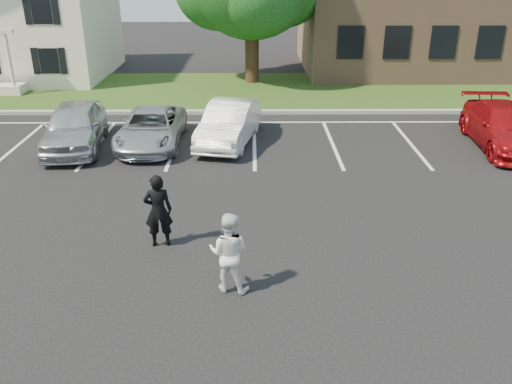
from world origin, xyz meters
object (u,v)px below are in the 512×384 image
man_black_suit (158,211)px  car_silver_west (75,126)px  man_white_shirt (229,252)px  car_white_sedan (229,123)px  house (7,3)px  car_red_compact (505,127)px  car_silver_minivan (151,128)px

man_black_suit → car_silver_west: bearing=-68.4°
man_white_shirt → car_white_sedan: 9.28m
house → car_white_sedan: size_ratio=2.36×
house → man_black_suit: (10.76, -19.18, -2.95)m
house → car_silver_west: size_ratio=2.25×
car_silver_west → car_red_compact: car_silver_west is taller
man_black_suit → car_silver_minivan: (-1.38, 7.17, -0.26)m
house → car_red_compact: 25.14m
car_red_compact → man_black_suit: bearing=-144.3°
man_black_suit → car_silver_west: (-3.98, 6.93, -0.10)m
man_black_suit → car_white_sedan: bearing=-108.6°
house → car_silver_minivan: (9.38, -12.01, -3.21)m
man_black_suit → car_silver_minivan: 7.31m
man_black_suit → man_white_shirt: 2.49m
car_silver_west → car_silver_minivan: size_ratio=1.02×
car_silver_minivan → car_red_compact: bearing=-1.0°
house → car_white_sedan: 17.16m
car_silver_west → man_white_shirt: bearing=-64.1°
man_black_suit → car_red_compact: man_black_suit is taller
house → car_white_sedan: (12.11, -11.75, -3.11)m
car_silver_west → car_silver_minivan: bearing=-1.6°
man_white_shirt → car_silver_minivan: 9.52m
car_white_sedan → car_silver_minivan: bearing=-162.8°
house → car_silver_minivan: house is taller
house → man_white_shirt: bearing=-59.4°
man_white_shirt → car_silver_minivan: man_white_shirt is taller
house → car_red_compact: (21.70, -12.32, -3.10)m
man_black_suit → car_red_compact: (10.93, 6.86, -0.16)m
man_white_shirt → car_silver_minivan: size_ratio=0.38×
house → car_silver_west: house is taller
house → car_red_compact: size_ratio=2.06×
car_silver_minivan → car_white_sedan: 2.75m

